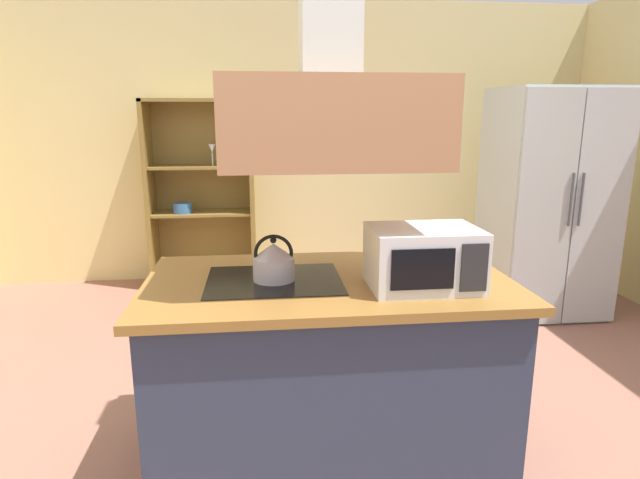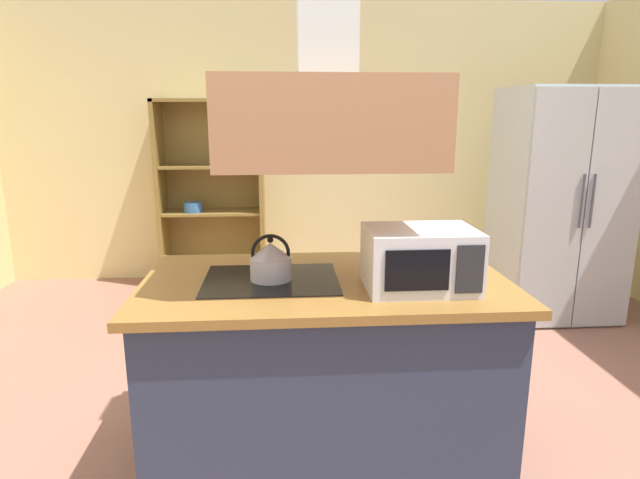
{
  "view_description": "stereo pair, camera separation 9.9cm",
  "coord_description": "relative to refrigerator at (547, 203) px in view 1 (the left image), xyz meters",
  "views": [
    {
      "loc": [
        -0.34,
        -2.33,
        1.62
      ],
      "look_at": [
        -0.05,
        0.28,
        1.0
      ],
      "focal_mm": 29.47,
      "sensor_mm": 36.0,
      "label": 1
    },
    {
      "loc": [
        -0.25,
        -2.34,
        1.62
      ],
      "look_at": [
        -0.05,
        0.28,
        1.0
      ],
      "focal_mm": 29.47,
      "sensor_mm": 36.0,
      "label": 2
    }
  ],
  "objects": [
    {
      "name": "cutting_board",
      "position": [
        -1.59,
        -1.52,
        -0.01
      ],
      "size": [
        0.37,
        0.28,
        0.02
      ],
      "primitive_type": "cube",
      "rotation": [
        0.0,
        0.0,
        -0.13
      ],
      "color": "tan",
      "rests_on": "kitchen_island"
    },
    {
      "name": "microwave",
      "position": [
        -1.65,
        -1.92,
        0.11
      ],
      "size": [
        0.46,
        0.35,
        0.26
      ],
      "color": "silver",
      "rests_on": "kitchen_island"
    },
    {
      "name": "refrigerator",
      "position": [
        0.0,
        0.0,
        0.0
      ],
      "size": [
        0.9,
        0.77,
        1.84
      ],
      "color": "#B3C3C3",
      "rests_on": "ground"
    },
    {
      "name": "dish_cabinet",
      "position": [
        -2.9,
        1.09,
        -0.14
      ],
      "size": [
        1.0,
        0.4,
        1.77
      ],
      "color": "olive",
      "rests_on": "ground"
    },
    {
      "name": "ground_plane",
      "position": [
        -1.99,
        -1.69,
        -0.92
      ],
      "size": [
        7.8,
        7.8,
        0.0
      ],
      "primitive_type": "plane",
      "color": "#946251"
    },
    {
      "name": "kitchen_island",
      "position": [
        -2.04,
        -1.76,
        -0.47
      ],
      "size": [
        1.65,
        0.94,
        0.9
      ],
      "color": "#2B3349",
      "rests_on": "ground"
    },
    {
      "name": "wall_back",
      "position": [
        -1.99,
        1.31,
        0.43
      ],
      "size": [
        6.0,
        0.12,
        2.7
      ],
      "primitive_type": "cube",
      "color": "beige",
      "rests_on": "ground"
    },
    {
      "name": "kettle",
      "position": [
        -2.29,
        -1.76,
        0.07
      ],
      "size": [
        0.19,
        0.19,
        0.21
      ],
      "color": "silver",
      "rests_on": "kitchen_island"
    },
    {
      "name": "range_hood",
      "position": [
        -2.04,
        -1.76,
        0.8
      ],
      "size": [
        0.9,
        0.7,
        1.29
      ],
      "color": "#AD764D"
    }
  ]
}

